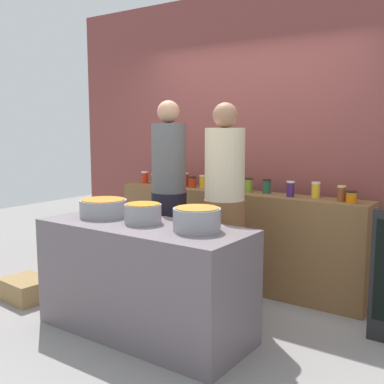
{
  "coord_description": "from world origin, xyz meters",
  "views": [
    {
      "loc": [
        2.34,
        -2.97,
        1.62
      ],
      "look_at": [
        0.0,
        0.35,
        1.05
      ],
      "focal_mm": 43.89,
      "sensor_mm": 36.0,
      "label": 1
    }
  ],
  "objects_px": {
    "preserve_jar_1": "(155,179)",
    "preserve_jar_11": "(316,190)",
    "preserve_jar_13": "(352,197)",
    "cooking_pot_center": "(143,213)",
    "cook_with_tongs": "(169,210)",
    "preserve_jar_7": "(228,184)",
    "preserve_jar_8": "(248,185)",
    "cook_in_cap": "(224,219)",
    "preserve_jar_5": "(203,181)",
    "bread_crate": "(27,289)",
    "cooking_pot_right": "(197,219)",
    "preserve_jar_4": "(192,182)",
    "preserve_jar_6": "(212,182)",
    "preserve_jar_9": "(267,186)",
    "preserve_jar_0": "(145,177)",
    "preserve_jar_10": "(290,189)",
    "preserve_jar_2": "(164,180)",
    "preserve_jar_12": "(341,193)",
    "cooking_pot_left": "(103,208)",
    "preserve_jar_3": "(185,180)"
  },
  "relations": [
    {
      "from": "preserve_jar_1",
      "to": "preserve_jar_2",
      "type": "bearing_deg",
      "value": -18.61
    },
    {
      "from": "bread_crate",
      "to": "preserve_jar_12",
      "type": "bearing_deg",
      "value": 31.3
    },
    {
      "from": "preserve_jar_6",
      "to": "preserve_jar_9",
      "type": "xyz_separation_m",
      "value": [
        0.61,
        0.04,
        0.0
      ]
    },
    {
      "from": "cooking_pot_center",
      "to": "cook_with_tongs",
      "type": "xyz_separation_m",
      "value": [
        -0.25,
        0.65,
        -0.1
      ]
    },
    {
      "from": "preserve_jar_7",
      "to": "cooking_pot_center",
      "type": "bearing_deg",
      "value": -86.34
    },
    {
      "from": "preserve_jar_11",
      "to": "cooking_pot_left",
      "type": "height_order",
      "value": "preserve_jar_11"
    },
    {
      "from": "preserve_jar_3",
      "to": "preserve_jar_12",
      "type": "distance_m",
      "value": 1.73
    },
    {
      "from": "preserve_jar_5",
      "to": "cooking_pot_right",
      "type": "xyz_separation_m",
      "value": [
        0.88,
        -1.4,
        -0.08
      ]
    },
    {
      "from": "preserve_jar_10",
      "to": "preserve_jar_12",
      "type": "xyz_separation_m",
      "value": [
        0.47,
        0.01,
        -0.0
      ]
    },
    {
      "from": "preserve_jar_12",
      "to": "bread_crate",
      "type": "bearing_deg",
      "value": -148.7
    },
    {
      "from": "cooking_pot_left",
      "to": "cook_with_tongs",
      "type": "bearing_deg",
      "value": 72.11
    },
    {
      "from": "cooking_pot_left",
      "to": "preserve_jar_8",
      "type": "bearing_deg",
      "value": 66.27
    },
    {
      "from": "preserve_jar_4",
      "to": "preserve_jar_12",
      "type": "bearing_deg",
      "value": -0.11
    },
    {
      "from": "preserve_jar_13",
      "to": "bread_crate",
      "type": "height_order",
      "value": "preserve_jar_13"
    },
    {
      "from": "preserve_jar_0",
      "to": "preserve_jar_10",
      "type": "bearing_deg",
      "value": -1.19
    },
    {
      "from": "preserve_jar_1",
      "to": "preserve_jar_13",
      "type": "height_order",
      "value": "preserve_jar_1"
    },
    {
      "from": "preserve_jar_5",
      "to": "cooking_pot_left",
      "type": "xyz_separation_m",
      "value": [
        -0.07,
        -1.4,
        -0.09
      ]
    },
    {
      "from": "preserve_jar_6",
      "to": "cooking_pot_left",
      "type": "relative_size",
      "value": 0.35
    },
    {
      "from": "cooking_pot_left",
      "to": "preserve_jar_7",
      "type": "bearing_deg",
      "value": 75.71
    },
    {
      "from": "preserve_jar_5",
      "to": "cook_in_cap",
      "type": "height_order",
      "value": "cook_in_cap"
    },
    {
      "from": "preserve_jar_4",
      "to": "preserve_jar_11",
      "type": "height_order",
      "value": "preserve_jar_11"
    },
    {
      "from": "preserve_jar_9",
      "to": "cook_in_cap",
      "type": "relative_size",
      "value": 0.08
    },
    {
      "from": "cooking_pot_right",
      "to": "preserve_jar_8",
      "type": "bearing_deg",
      "value": 103.55
    },
    {
      "from": "cook_in_cap",
      "to": "bread_crate",
      "type": "distance_m",
      "value": 2.0
    },
    {
      "from": "preserve_jar_11",
      "to": "preserve_jar_13",
      "type": "xyz_separation_m",
      "value": [
        0.35,
        -0.1,
        -0.02
      ]
    },
    {
      "from": "preserve_jar_9",
      "to": "preserve_jar_13",
      "type": "xyz_separation_m",
      "value": [
        0.85,
        -0.11,
        -0.02
      ]
    },
    {
      "from": "preserve_jar_4",
      "to": "cook_in_cap",
      "type": "bearing_deg",
      "value": -39.43
    },
    {
      "from": "preserve_jar_3",
      "to": "preserve_jar_4",
      "type": "xyz_separation_m",
      "value": [
        0.13,
        -0.04,
        -0.01
      ]
    },
    {
      "from": "preserve_jar_3",
      "to": "cook_in_cap",
      "type": "relative_size",
      "value": 0.08
    },
    {
      "from": "preserve_jar_7",
      "to": "cooking_pot_center",
      "type": "height_order",
      "value": "preserve_jar_7"
    },
    {
      "from": "cooking_pot_right",
      "to": "preserve_jar_0",
      "type": "bearing_deg",
      "value": 140.78
    },
    {
      "from": "preserve_jar_0",
      "to": "preserve_jar_8",
      "type": "bearing_deg",
      "value": 0.99
    },
    {
      "from": "preserve_jar_8",
      "to": "cook_in_cap",
      "type": "relative_size",
      "value": 0.08
    },
    {
      "from": "preserve_jar_7",
      "to": "cooking_pot_center",
      "type": "relative_size",
      "value": 0.44
    },
    {
      "from": "preserve_jar_0",
      "to": "bread_crate",
      "type": "relative_size",
      "value": 0.3
    },
    {
      "from": "preserve_jar_0",
      "to": "preserve_jar_13",
      "type": "height_order",
      "value": "preserve_jar_0"
    },
    {
      "from": "preserve_jar_5",
      "to": "preserve_jar_9",
      "type": "distance_m",
      "value": 0.74
    },
    {
      "from": "preserve_jar_7",
      "to": "cooking_pot_right",
      "type": "relative_size",
      "value": 0.37
    },
    {
      "from": "preserve_jar_8",
      "to": "preserve_jar_13",
      "type": "height_order",
      "value": "preserve_jar_8"
    },
    {
      "from": "cooking_pot_right",
      "to": "bread_crate",
      "type": "relative_size",
      "value": 0.78
    },
    {
      "from": "preserve_jar_8",
      "to": "cooking_pot_right",
      "type": "xyz_separation_m",
      "value": [
        0.33,
        -1.39,
        -0.08
      ]
    },
    {
      "from": "cooking_pot_right",
      "to": "cook_in_cap",
      "type": "relative_size",
      "value": 0.19
    },
    {
      "from": "preserve_jar_11",
      "to": "preserve_jar_4",
      "type": "bearing_deg",
      "value": -177.7
    },
    {
      "from": "preserve_jar_1",
      "to": "preserve_jar_11",
      "type": "height_order",
      "value": "preserve_jar_11"
    },
    {
      "from": "preserve_jar_4",
      "to": "preserve_jar_6",
      "type": "xyz_separation_m",
      "value": [
        0.23,
        0.03,
        0.01
      ]
    },
    {
      "from": "cooking_pot_left",
      "to": "cook_in_cap",
      "type": "distance_m",
      "value": 1.03
    },
    {
      "from": "preserve_jar_10",
      "to": "preserve_jar_11",
      "type": "xyz_separation_m",
      "value": [
        0.22,
        0.07,
        0.0
      ]
    },
    {
      "from": "preserve_jar_11",
      "to": "cook_with_tongs",
      "type": "distance_m",
      "value": 1.36
    },
    {
      "from": "preserve_jar_5",
      "to": "preserve_jar_10",
      "type": "bearing_deg",
      "value": -3.86
    },
    {
      "from": "preserve_jar_3",
      "to": "preserve_jar_13",
      "type": "relative_size",
      "value": 1.42
    }
  ]
}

